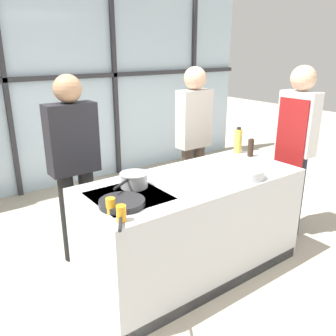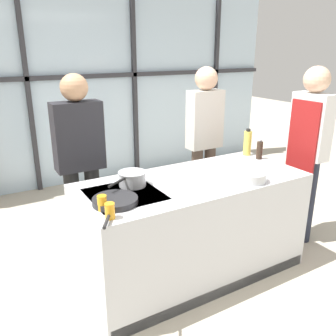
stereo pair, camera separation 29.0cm
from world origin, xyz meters
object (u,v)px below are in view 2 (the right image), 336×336
(saucepan, at_px, (132,178))
(white_plate, at_px, (236,172))
(oil_bottle, at_px, (247,143))
(frying_pan, at_px, (115,201))
(juice_glass_near, at_px, (110,211))
(mixing_bowl, at_px, (251,176))
(juice_glass_far, at_px, (102,203))
(spectator_center_left, at_px, (204,135))
(chef, at_px, (308,143))
(spectator_far_left, at_px, (80,156))
(pepper_grinder, at_px, (260,150))

(saucepan, distance_m, white_plate, 0.93)
(white_plate, height_order, oil_bottle, oil_bottle)
(saucepan, height_order, white_plate, saucepan)
(frying_pan, height_order, juice_glass_near, juice_glass_near)
(saucepan, relative_size, mixing_bowl, 1.46)
(mixing_bowl, height_order, juice_glass_far, juice_glass_far)
(white_plate, bearing_deg, spectator_center_left, 71.70)
(chef, distance_m, juice_glass_far, 2.18)
(frying_pan, xyz_separation_m, juice_glass_near, (-0.11, -0.19, 0.03))
(spectator_far_left, bearing_deg, oil_bottle, 161.87)
(saucepan, bearing_deg, juice_glass_near, -129.11)
(chef, bearing_deg, juice_glass_far, 93.37)
(pepper_grinder, bearing_deg, juice_glass_near, -164.90)
(frying_pan, height_order, pepper_grinder, pepper_grinder)
(oil_bottle, bearing_deg, frying_pan, -164.75)
(frying_pan, relative_size, juice_glass_far, 4.95)
(saucepan, xyz_separation_m, oil_bottle, (1.36, 0.18, 0.06))
(saucepan, bearing_deg, spectator_far_left, 106.16)
(spectator_far_left, xyz_separation_m, white_plate, (1.11, -0.87, -0.08))
(juice_glass_near, height_order, juice_glass_far, same)
(spectator_center_left, bearing_deg, saucepan, 30.13)
(juice_glass_far, bearing_deg, pepper_grinder, 10.70)
(oil_bottle, xyz_separation_m, pepper_grinder, (0.01, -0.16, -0.03))
(frying_pan, bearing_deg, saucepan, 45.38)
(white_plate, relative_size, mixing_bowl, 0.97)
(pepper_grinder, bearing_deg, oil_bottle, 93.51)
(chef, distance_m, juice_glass_near, 2.20)
(spectator_center_left, relative_size, saucepan, 4.69)
(chef, distance_m, spectator_center_left, 1.07)
(frying_pan, distance_m, oil_bottle, 1.67)
(oil_bottle, relative_size, juice_glass_far, 2.55)
(saucepan, height_order, oil_bottle, oil_bottle)
(frying_pan, bearing_deg, oil_bottle, 15.25)
(mixing_bowl, bearing_deg, spectator_far_left, 134.57)
(chef, relative_size, spectator_far_left, 1.03)
(chef, xyz_separation_m, pepper_grinder, (-0.45, 0.20, -0.05))
(frying_pan, bearing_deg, white_plate, 3.77)
(spectator_center_left, height_order, juice_glass_near, spectator_center_left)
(mixing_bowl, distance_m, juice_glass_far, 1.24)
(oil_bottle, distance_m, juice_glass_near, 1.84)
(chef, xyz_separation_m, saucepan, (-1.82, 0.18, -0.08))
(oil_bottle, bearing_deg, spectator_far_left, 161.87)
(juice_glass_far, bearing_deg, juice_glass_near, -90.00)
(saucepan, distance_m, juice_glass_far, 0.47)
(pepper_grinder, xyz_separation_m, juice_glass_near, (-1.73, -0.47, -0.04))
(juice_glass_near, distance_m, juice_glass_far, 0.14)
(spectator_center_left, height_order, mixing_bowl, spectator_center_left)
(spectator_center_left, bearing_deg, oil_bottle, 107.48)
(white_plate, bearing_deg, oil_bottle, 38.86)
(spectator_center_left, height_order, pepper_grinder, spectator_center_left)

